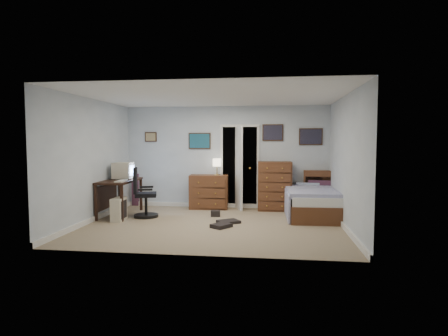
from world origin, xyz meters
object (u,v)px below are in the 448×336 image
(low_dresser, at_px, (209,192))
(computer_desk, at_px, (116,188))
(bed, at_px, (310,202))
(office_chair, at_px, (143,198))
(tall_dresser, at_px, (275,186))

(low_dresser, bearing_deg, computer_desk, -153.85)
(computer_desk, distance_m, bed, 4.31)
(office_chair, distance_m, tall_dresser, 3.07)
(low_dresser, bearing_deg, tall_dresser, -4.23)
(computer_desk, xyz_separation_m, bed, (4.28, 0.47, -0.29))
(tall_dresser, xyz_separation_m, bed, (0.78, -0.58, -0.27))
(office_chair, height_order, low_dresser, office_chair)
(office_chair, height_order, bed, office_chair)
(tall_dresser, relative_size, bed, 0.56)
(computer_desk, bearing_deg, office_chair, -14.57)
(low_dresser, bearing_deg, bed, -17.75)
(computer_desk, relative_size, tall_dresser, 1.20)
(office_chair, distance_m, bed, 3.66)
(office_chair, bearing_deg, tall_dresser, 6.95)
(computer_desk, height_order, tall_dresser, tall_dresser)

